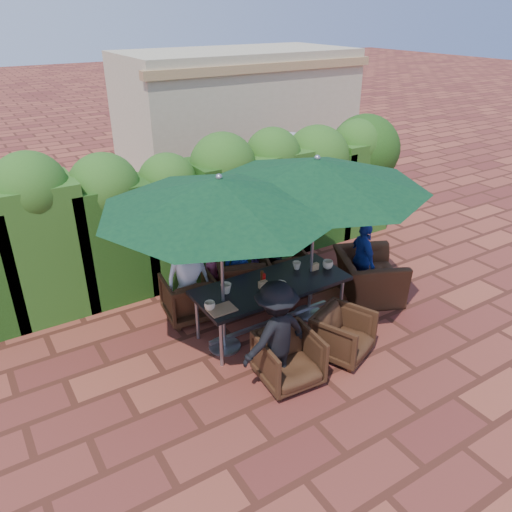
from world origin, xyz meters
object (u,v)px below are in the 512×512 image
chair_far_mid (242,275)px  chair_near_right (343,332)px  chair_far_right (282,269)px  chair_end_right (369,269)px  dining_table (272,288)px  umbrella_left (220,194)px  umbrella_right (316,173)px  chair_far_left (189,295)px  chair_near_left (289,357)px

chair_far_mid → chair_near_right: 2.00m
chair_far_right → chair_end_right: (1.06, -0.88, 0.09)m
dining_table → umbrella_left: umbrella_left is taller
dining_table → umbrella_right: 1.69m
umbrella_left → chair_far_left: bearing=94.1°
dining_table → chair_far_right: size_ratio=2.88×
umbrella_left → chair_far_mid: bearing=49.0°
chair_far_mid → chair_near_right: bearing=121.8°
umbrella_left → chair_far_mid: umbrella_left is taller
chair_far_mid → chair_far_left: bearing=23.1°
umbrella_left → umbrella_right: 1.47m
chair_far_right → chair_end_right: size_ratio=0.71×
chair_near_right → dining_table: bearing=92.5°
chair_near_right → chair_end_right: chair_end_right is taller
umbrella_left → umbrella_right: (1.47, 0.04, 0.00)m
dining_table → umbrella_left: size_ratio=0.74×
umbrella_right → chair_near_left: umbrella_right is taller
chair_far_left → chair_near_right: chair_far_left is taller
umbrella_right → umbrella_left: bearing=-178.5°
chair_far_left → chair_end_right: (2.68, -0.95, 0.10)m
dining_table → chair_near_right: 1.15m
umbrella_right → chair_far_mid: 2.13m
chair_far_left → chair_far_right: size_ratio=0.97×
chair_far_left → chair_near_left: (0.41, -1.96, -0.01)m
dining_table → umbrella_right: (0.69, 0.01, 1.54)m
chair_far_mid → chair_end_right: 2.02m
dining_table → chair_far_mid: (0.08, 0.96, -0.26)m
umbrella_right → chair_far_right: bearing=84.1°
umbrella_left → chair_far_mid: size_ratio=3.58×
umbrella_left → chair_near_left: umbrella_left is taller
umbrella_left → chair_far_left: (-0.07, 0.95, -1.84)m
dining_table → chair_end_right: size_ratio=2.04×
dining_table → umbrella_left: bearing=-177.8°
chair_end_right → umbrella_right: bearing=112.7°
chair_far_left → chair_end_right: chair_end_right is taller
dining_table → umbrella_left: 1.73m
chair_near_left → chair_near_right: bearing=7.3°
chair_near_left → chair_near_right: chair_near_left is taller
chair_far_mid → chair_end_right: (1.75, -0.99, 0.06)m
umbrella_right → chair_far_right: (0.09, 0.84, -1.84)m
chair_end_right → chair_near_right: bearing=150.0°
umbrella_right → chair_near_right: bearing=-102.2°
chair_near_right → umbrella_left: bearing=119.4°
chair_far_right → chair_end_right: bearing=152.5°
umbrella_left → chair_near_left: size_ratio=4.09×
umbrella_right → dining_table: bearing=-179.3°
umbrella_right → chair_far_left: 2.57m
chair_far_right → chair_near_right: 1.87m
umbrella_right → chair_far_mid: (-0.61, 0.95, -1.80)m
dining_table → umbrella_right: umbrella_right is taller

